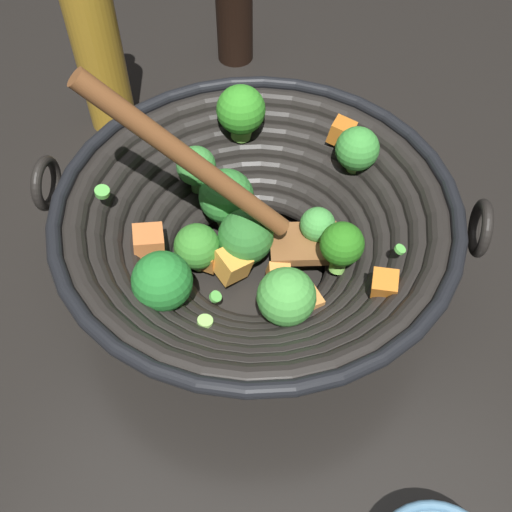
# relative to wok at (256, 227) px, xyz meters

# --- Properties ---
(ground_plane) EXTENTS (4.00, 4.00, 0.00)m
(ground_plane) POSITION_rel_wok_xyz_m (0.00, 0.00, -0.07)
(ground_plane) COLOR black
(wok) EXTENTS (0.39, 0.42, 0.26)m
(wok) POSITION_rel_wok_xyz_m (0.00, 0.00, 0.00)
(wok) COLOR black
(wok) RESTS_ON ground
(soy_sauce_bottle) EXTENTS (0.05, 0.05, 0.20)m
(soy_sauce_bottle) POSITION_rel_wok_xyz_m (-0.34, -0.19, 0.01)
(soy_sauce_bottle) COLOR black
(soy_sauce_bottle) RESTS_ON ground
(cooking_oil_bottle) EXTENTS (0.06, 0.06, 0.25)m
(cooking_oil_bottle) POSITION_rel_wok_xyz_m (-0.14, -0.27, 0.03)
(cooking_oil_bottle) COLOR #AD7F23
(cooking_oil_bottle) RESTS_ON ground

